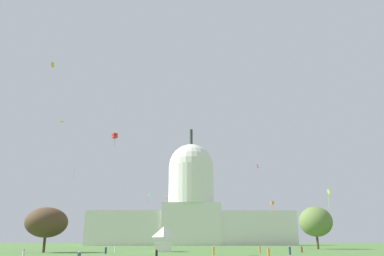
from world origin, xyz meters
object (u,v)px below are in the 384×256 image
at_px(event_tent, 163,238).
at_px(person_navy_lawn_far_left, 106,250).
at_px(kite_orange_low, 272,203).
at_px(person_white_back_center, 24,255).
at_px(kite_red_mid, 115,136).
at_px(person_navy_near_tree_east, 290,250).
at_px(kite_white_mid, 165,198).
at_px(kite_yellow_high, 62,124).
at_px(kite_pink_mid, 257,167).
at_px(person_maroon_near_tree_west, 302,249).
at_px(tree_east_near, 316,222).
at_px(tree_west_far, 47,222).
at_px(kite_turquoise_mid, 232,191).
at_px(person_orange_front_left, 260,250).
at_px(person_orange_deep_crowd, 214,251).
at_px(kite_cyan_mid, 75,170).
at_px(kite_lime_low, 329,194).
at_px(person_white_aisle_center, 115,249).
at_px(kite_green_mid, 149,195).
at_px(person_black_front_right, 156,255).
at_px(capitol_building, 191,208).
at_px(person_orange_mid_right, 269,252).
at_px(kite_gold_high, 53,65).

distance_m(event_tent, person_navy_lawn_far_left, 18.32).
relative_size(event_tent, kite_orange_low, 1.83).
relative_size(person_white_back_center, kite_red_mid, 0.54).
relative_size(person_navy_near_tree_east, kite_white_mid, 0.75).
height_order(kite_yellow_high, kite_orange_low, kite_yellow_high).
height_order(kite_pink_mid, kite_orange_low, kite_pink_mid).
height_order(person_maroon_near_tree_west, kite_white_mid, kite_white_mid).
xyz_separation_m(tree_east_near, kite_yellow_high, (-79.97, -19.08, 27.46)).
distance_m(tree_west_far, kite_turquoise_mid, 117.99).
xyz_separation_m(tree_east_near, kite_turquoise_mid, (-18.96, 67.50, 18.41)).
distance_m(person_maroon_near_tree_west, kite_yellow_high, 75.01).
bearing_deg(person_orange_front_left, kite_turquoise_mid, -160.82).
height_order(person_maroon_near_tree_west, kite_turquoise_mid, kite_turquoise_mid).
xyz_separation_m(person_white_back_center, person_navy_near_tree_east, (43.89, 21.53, 0.11)).
distance_m(person_orange_front_left, person_maroon_near_tree_west, 11.02).
height_order(kite_pink_mid, kite_red_mid, kite_red_mid).
distance_m(person_orange_deep_crowd, kite_white_mid, 81.85).
height_order(kite_orange_low, kite_turquoise_mid, kite_turquoise_mid).
xyz_separation_m(event_tent, person_orange_deep_crowd, (10.92, -23.33, -2.35)).
bearing_deg(person_white_back_center, kite_white_mid, 122.93).
xyz_separation_m(tree_east_near, kite_cyan_mid, (-80.27, -0.60, 16.89)).
bearing_deg(person_orange_deep_crowd, tree_west_far, 82.99).
relative_size(kite_lime_low, kite_red_mid, 1.32).
distance_m(person_white_aisle_center, kite_orange_low, 51.11).
distance_m(event_tent, kite_orange_low, 39.75).
xyz_separation_m(person_white_back_center, kite_green_mid, (6.58, 116.11, 21.61)).
relative_size(person_black_front_right, person_navy_near_tree_east, 0.94).
distance_m(person_navy_lawn_far_left, kite_lime_low, 47.98).
bearing_deg(person_orange_front_left, person_orange_deep_crowd, -17.02).
bearing_deg(person_navy_lawn_far_left, person_orange_front_left, -1.30).
xyz_separation_m(person_white_aisle_center, kite_turquoise_mid, (41.35, 96.53, 26.30)).
distance_m(kite_orange_low, kite_white_mid, 50.39).
bearing_deg(person_maroon_near_tree_west, capitol_building, -42.97).
relative_size(person_orange_mid_right, person_black_front_right, 0.95).
height_order(tree_west_far, kite_green_mid, kite_green_mid).
bearing_deg(person_navy_near_tree_east, person_black_front_right, -94.55).
bearing_deg(person_white_back_center, person_orange_deep_crowd, 75.69).
bearing_deg(person_black_front_right, tree_west_far, 56.69).
height_order(event_tent, person_navy_lawn_far_left, event_tent).
bearing_deg(person_navy_near_tree_east, person_orange_front_left, 150.81).
height_order(kite_lime_low, kite_red_mid, kite_red_mid).
height_order(kite_gold_high, kite_white_mid, kite_gold_high).
bearing_deg(kite_gold_high, kite_orange_low, 39.45).
height_order(person_navy_lawn_far_left, kite_gold_high, kite_gold_high).
relative_size(person_black_front_right, kite_lime_low, 0.44).
relative_size(tree_west_far, kite_green_mid, 2.92).
bearing_deg(person_white_aisle_center, tree_east_near, 72.31).
height_order(person_orange_front_left, kite_pink_mid, kite_pink_mid).
bearing_deg(person_navy_near_tree_east, person_white_back_center, -111.58).
bearing_deg(kite_turquoise_mid, kite_pink_mid, 33.64).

